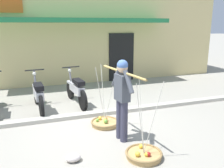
# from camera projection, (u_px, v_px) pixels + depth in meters

# --- Properties ---
(ground_plane) EXTENTS (90.00, 90.00, 0.00)m
(ground_plane) POSITION_uv_depth(u_px,v_px,m) (99.00, 126.00, 5.73)
(ground_plane) COLOR #9E998C
(sidewalk_curb) EXTENTS (20.00, 0.24, 0.10)m
(sidewalk_curb) POSITION_uv_depth(u_px,v_px,m) (92.00, 114.00, 6.36)
(sidewalk_curb) COLOR #BAB4A5
(sidewalk_curb) RESTS_ON ground
(fruit_vendor) EXTENTS (0.28, 1.61, 1.70)m
(fruit_vendor) POSITION_uv_depth(u_px,v_px,m) (122.00, 95.00, 4.84)
(fruit_vendor) COLOR #38384C
(fruit_vendor) RESTS_ON ground
(fruit_basket_left_side) EXTENTS (0.68, 0.68, 1.45)m
(fruit_basket_left_side) POSITION_uv_depth(u_px,v_px,m) (144.00, 154.00, 4.36)
(fruit_basket_left_side) COLOR tan
(fruit_basket_left_side) RESTS_ON ground
(fruit_basket_right_side) EXTENTS (0.68, 0.68, 1.45)m
(fruit_basket_right_side) POSITION_uv_depth(u_px,v_px,m) (105.00, 122.00, 5.75)
(fruit_basket_right_side) COLOR tan
(fruit_basket_right_side) RESTS_ON ground
(motorcycle_second_in_row) EXTENTS (0.54, 1.82, 1.09)m
(motorcycle_second_in_row) POSITION_uv_depth(u_px,v_px,m) (38.00, 95.00, 6.69)
(motorcycle_second_in_row) COLOR black
(motorcycle_second_in_row) RESTS_ON ground
(motorcycle_third_in_row) EXTENTS (0.54, 1.82, 1.09)m
(motorcycle_third_in_row) POSITION_uv_depth(u_px,v_px,m) (76.00, 90.00, 7.17)
(motorcycle_third_in_row) COLOR black
(motorcycle_third_in_row) RESTS_ON ground
(storefront_building) EXTENTS (13.00, 6.00, 4.20)m
(storefront_building) POSITION_uv_depth(u_px,v_px,m) (65.00, 30.00, 11.59)
(storefront_building) COLOR #DBC684
(storefront_building) RESTS_ON ground
(plastic_litter_bag) EXTENTS (0.28, 0.22, 0.14)m
(plastic_litter_bag) POSITION_uv_depth(u_px,v_px,m) (73.00, 158.00, 4.25)
(plastic_litter_bag) COLOR silver
(plastic_litter_bag) RESTS_ON ground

